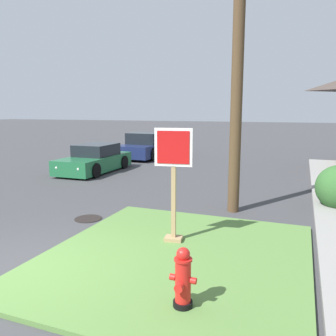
{
  "coord_description": "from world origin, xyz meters",
  "views": [
    {
      "loc": [
        4.5,
        -4.26,
        2.79
      ],
      "look_at": [
        1.69,
        2.99,
        1.49
      ],
      "focal_mm": 37.16,
      "sensor_mm": 36.0,
      "label": 1
    }
  ],
  "objects_px": {
    "fire_hydrant": "(183,279)",
    "manhole_cover": "(88,219)",
    "stop_sign": "(173,186)",
    "utility_pole": "(239,37)",
    "parked_sedan_green": "(95,160)",
    "pickup_truck_navy": "(149,147)"
  },
  "relations": [
    {
      "from": "fire_hydrant",
      "to": "manhole_cover",
      "type": "bearing_deg",
      "value": 139.66
    },
    {
      "from": "stop_sign",
      "to": "utility_pole",
      "type": "xyz_separation_m",
      "value": [
        0.71,
        2.87,
        3.38
      ]
    },
    {
      "from": "utility_pole",
      "to": "fire_hydrant",
      "type": "bearing_deg",
      "value": -87.01
    },
    {
      "from": "parked_sedan_green",
      "to": "pickup_truck_navy",
      "type": "distance_m",
      "value": 5.46
    },
    {
      "from": "utility_pole",
      "to": "stop_sign",
      "type": "bearing_deg",
      "value": -103.9
    },
    {
      "from": "stop_sign",
      "to": "utility_pole",
      "type": "height_order",
      "value": "utility_pole"
    },
    {
      "from": "pickup_truck_navy",
      "to": "utility_pole",
      "type": "bearing_deg",
      "value": -54.21
    },
    {
      "from": "manhole_cover",
      "to": "utility_pole",
      "type": "height_order",
      "value": "utility_pole"
    },
    {
      "from": "stop_sign",
      "to": "manhole_cover",
      "type": "bearing_deg",
      "value": 162.92
    },
    {
      "from": "stop_sign",
      "to": "fire_hydrant",
      "type": "bearing_deg",
      "value": -66.66
    },
    {
      "from": "pickup_truck_navy",
      "to": "fire_hydrant",
      "type": "bearing_deg",
      "value": -64.08
    },
    {
      "from": "parked_sedan_green",
      "to": "stop_sign",
      "type": "bearing_deg",
      "value": -47.29
    },
    {
      "from": "parked_sedan_green",
      "to": "pickup_truck_navy",
      "type": "relative_size",
      "value": 0.81
    },
    {
      "from": "stop_sign",
      "to": "parked_sedan_green",
      "type": "relative_size",
      "value": 0.57
    },
    {
      "from": "fire_hydrant",
      "to": "pickup_truck_navy",
      "type": "distance_m",
      "value": 16.28
    },
    {
      "from": "manhole_cover",
      "to": "stop_sign",
      "type": "bearing_deg",
      "value": -17.08
    },
    {
      "from": "fire_hydrant",
      "to": "parked_sedan_green",
      "type": "height_order",
      "value": "parked_sedan_green"
    },
    {
      "from": "manhole_cover",
      "to": "utility_pole",
      "type": "relative_size",
      "value": 0.08
    },
    {
      "from": "parked_sedan_green",
      "to": "utility_pole",
      "type": "height_order",
      "value": "utility_pole"
    },
    {
      "from": "fire_hydrant",
      "to": "utility_pole",
      "type": "relative_size",
      "value": 0.1
    },
    {
      "from": "fire_hydrant",
      "to": "stop_sign",
      "type": "xyz_separation_m",
      "value": [
        -0.98,
        2.27,
        0.77
      ]
    },
    {
      "from": "fire_hydrant",
      "to": "manhole_cover",
      "type": "distance_m",
      "value": 4.79
    }
  ]
}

